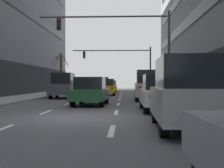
% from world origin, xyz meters
% --- Properties ---
extents(ground_plane, '(120.00, 120.00, 0.00)m').
position_xyz_m(ground_plane, '(0.00, 0.00, 0.00)').
color(ground_plane, '#515156').
extents(lane_stripe_l1_s3, '(0.16, 2.00, 0.01)m').
position_xyz_m(lane_stripe_l1_s3, '(-1.57, -3.00, 0.00)').
color(lane_stripe_l1_s3, silver).
rests_on(lane_stripe_l1_s3, ground).
extents(lane_stripe_l1_s4, '(0.16, 2.00, 0.01)m').
position_xyz_m(lane_stripe_l1_s4, '(-1.57, 2.00, 0.00)').
color(lane_stripe_l1_s4, silver).
rests_on(lane_stripe_l1_s4, ground).
extents(lane_stripe_l1_s5, '(0.16, 2.00, 0.01)m').
position_xyz_m(lane_stripe_l1_s5, '(-1.57, 7.00, 0.00)').
color(lane_stripe_l1_s5, silver).
rests_on(lane_stripe_l1_s5, ground).
extents(lane_stripe_l1_s6, '(0.16, 2.00, 0.01)m').
position_xyz_m(lane_stripe_l1_s6, '(-1.57, 12.00, 0.00)').
color(lane_stripe_l1_s6, silver).
rests_on(lane_stripe_l1_s6, ground).
extents(lane_stripe_l1_s7, '(0.16, 2.00, 0.01)m').
position_xyz_m(lane_stripe_l1_s7, '(-1.57, 17.00, 0.00)').
color(lane_stripe_l1_s7, silver).
rests_on(lane_stripe_l1_s7, ground).
extents(lane_stripe_l1_s8, '(0.16, 2.00, 0.01)m').
position_xyz_m(lane_stripe_l1_s8, '(-1.57, 22.00, 0.00)').
color(lane_stripe_l1_s8, silver).
rests_on(lane_stripe_l1_s8, ground).
extents(lane_stripe_l1_s9, '(0.16, 2.00, 0.01)m').
position_xyz_m(lane_stripe_l1_s9, '(-1.57, 27.00, 0.00)').
color(lane_stripe_l1_s9, silver).
rests_on(lane_stripe_l1_s9, ground).
extents(lane_stripe_l1_s10, '(0.16, 2.00, 0.01)m').
position_xyz_m(lane_stripe_l1_s10, '(-1.57, 32.00, 0.00)').
color(lane_stripe_l1_s10, silver).
rests_on(lane_stripe_l1_s10, ground).
extents(lane_stripe_l2_s3, '(0.16, 2.00, 0.01)m').
position_xyz_m(lane_stripe_l2_s3, '(1.57, -3.00, 0.00)').
color(lane_stripe_l2_s3, silver).
rests_on(lane_stripe_l2_s3, ground).
extents(lane_stripe_l2_s4, '(0.16, 2.00, 0.01)m').
position_xyz_m(lane_stripe_l2_s4, '(1.57, 2.00, 0.00)').
color(lane_stripe_l2_s4, silver).
rests_on(lane_stripe_l2_s4, ground).
extents(lane_stripe_l2_s5, '(0.16, 2.00, 0.01)m').
position_xyz_m(lane_stripe_l2_s5, '(1.57, 7.00, 0.00)').
color(lane_stripe_l2_s5, silver).
rests_on(lane_stripe_l2_s5, ground).
extents(lane_stripe_l2_s6, '(0.16, 2.00, 0.01)m').
position_xyz_m(lane_stripe_l2_s6, '(1.57, 12.00, 0.00)').
color(lane_stripe_l2_s6, silver).
rests_on(lane_stripe_l2_s6, ground).
extents(lane_stripe_l2_s7, '(0.16, 2.00, 0.01)m').
position_xyz_m(lane_stripe_l2_s7, '(1.57, 17.00, 0.00)').
color(lane_stripe_l2_s7, silver).
rests_on(lane_stripe_l2_s7, ground).
extents(lane_stripe_l2_s8, '(0.16, 2.00, 0.01)m').
position_xyz_m(lane_stripe_l2_s8, '(1.57, 22.00, 0.00)').
color(lane_stripe_l2_s8, silver).
rests_on(lane_stripe_l2_s8, ground).
extents(lane_stripe_l2_s9, '(0.16, 2.00, 0.01)m').
position_xyz_m(lane_stripe_l2_s9, '(1.57, 27.00, 0.00)').
color(lane_stripe_l2_s9, silver).
rests_on(lane_stripe_l2_s9, ground).
extents(lane_stripe_l2_s10, '(0.16, 2.00, 0.01)m').
position_xyz_m(lane_stripe_l2_s10, '(1.57, 32.00, 0.00)').
color(lane_stripe_l2_s10, silver).
rests_on(lane_stripe_l2_s10, ground).
extents(taxi_driving_0, '(1.97, 4.34, 1.77)m').
position_xyz_m(taxi_driving_0, '(0.01, 29.35, 0.79)').
color(taxi_driving_0, black).
rests_on(taxi_driving_0, ground).
extents(car_driving_1, '(1.97, 4.44, 2.12)m').
position_xyz_m(car_driving_1, '(-3.21, 13.70, 1.06)').
color(car_driving_1, black).
rests_on(car_driving_1, ground).
extents(taxi_driving_2, '(1.98, 4.56, 1.88)m').
position_xyz_m(taxi_driving_2, '(0.07, 19.39, 0.84)').
color(taxi_driving_2, black).
rests_on(taxi_driving_2, ground).
extents(car_driving_3, '(2.01, 4.45, 1.64)m').
position_xyz_m(car_driving_3, '(-0.04, 6.11, 0.81)').
color(car_driving_3, black).
rests_on(car_driving_3, ground).
extents(car_parked_1, '(1.87, 4.26, 2.04)m').
position_xyz_m(car_parked_1, '(3.67, -2.68, 1.02)').
color(car_parked_1, black).
rests_on(car_parked_1, ground).
extents(car_parked_2, '(1.90, 4.55, 1.70)m').
position_xyz_m(car_parked_2, '(3.67, 2.72, 0.84)').
color(car_parked_2, black).
rests_on(car_parked_2, ground).
extents(car_parked_3, '(2.01, 4.62, 2.22)m').
position_xyz_m(car_parked_3, '(3.67, 10.66, 1.10)').
color(car_parked_3, black).
rests_on(car_parked_3, ground).
extents(traffic_signal_0, '(9.40, 0.35, 6.29)m').
position_xyz_m(traffic_signal_0, '(2.22, 10.08, 4.59)').
color(traffic_signal_0, '#4C4C51').
rests_on(traffic_signal_0, sidewalk_right).
extents(traffic_signal_1, '(9.60, 0.35, 5.53)m').
position_xyz_m(traffic_signal_1, '(1.96, 25.00, 4.06)').
color(traffic_signal_1, '#4C4C51').
rests_on(traffic_signal_1, sidewalk_right).
extents(street_tree_2, '(2.14, 2.13, 5.12)m').
position_xyz_m(street_tree_2, '(-6.17, 26.50, 2.74)').
color(street_tree_2, '#4C3823').
rests_on(street_tree_2, sidewalk_left).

